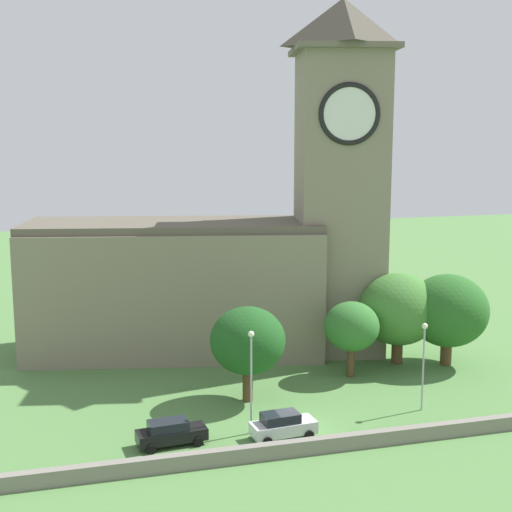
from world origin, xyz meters
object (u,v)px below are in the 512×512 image
tree_riverside_west (448,311)px  church (236,246)px  streetlamp_west_mid (251,366)px  car_white (283,425)px  tree_churchyard (352,327)px  streetlamp_central (424,352)px  tree_by_tower (398,309)px  car_black (171,433)px  tree_riverside_east (248,341)px

tree_riverside_west → church: bearing=151.6°
streetlamp_west_mid → car_white: bearing=-35.9°
tree_churchyard → streetlamp_central: bearing=-75.6°
car_white → tree_churchyard: tree_churchyard is taller
church → tree_by_tower: 16.22m
streetlamp_west_mid → streetlamp_central: (13.67, 0.72, -0.35)m
streetlamp_west_mid → tree_churchyard: streetlamp_west_mid is taller
car_black → tree_riverside_west: size_ratio=0.58×
streetlamp_central → tree_riverside_east: (-12.30, 5.42, 0.31)m
streetlamp_west_mid → tree_riverside_west: size_ratio=0.89×
streetlamp_central → tree_riverside_west: (7.44, 9.36, 0.46)m
streetlamp_central → tree_churchyard: 8.89m
streetlamp_west_mid → tree_by_tower: size_ratio=0.89×
streetlamp_west_mid → tree_riverside_east: 6.29m
tree_churchyard → car_black: bearing=-150.5°
car_white → streetlamp_central: size_ratio=0.68×
streetlamp_central → tree_riverside_west: 11.97m
car_black → car_white: bearing=-7.0°
church → car_black: 23.96m
car_white → streetlamp_central: 12.52m
tree_riverside_east → car_black: bearing=-137.4°
tree_riverside_east → car_white: bearing=-86.2°
tree_riverside_west → tree_churchyard: size_ratio=1.26×
car_black → streetlamp_west_mid: streetlamp_west_mid is taller
church → tree_churchyard: 13.99m
streetlamp_central → car_white: bearing=-170.0°
car_black → tree_riverside_west: 29.15m
streetlamp_west_mid → streetlamp_central: bearing=3.0°
tree_riverside_west → tree_riverside_east: bearing=-168.7°
streetlamp_west_mid → tree_riverside_east: tree_riverside_east is taller
car_black → tree_riverside_west: bearing=21.3°
church → tree_riverside_east: church is taller
church → car_white: bearing=-95.2°
tree_riverside_west → tree_riverside_east: (-19.74, -3.93, -0.15)m
tree_riverside_west → tree_churchyard: (-9.66, -0.75, -0.59)m
tree_by_tower → tree_riverside_west: 4.40m
car_white → tree_riverside_west: bearing=30.7°
tree_by_tower → tree_riverside_east: tree_by_tower is taller
car_white → tree_riverside_west: (19.24, 11.43, 4.11)m
church → streetlamp_west_mid: church is taller
church → tree_riverside_east: (-2.39, -13.33, -5.33)m
streetlamp_west_mid → streetlamp_central: streetlamp_west_mid is taller
streetlamp_west_mid → streetlamp_central: size_ratio=1.09×
church → car_black: size_ratio=7.30×
streetlamp_west_mid → tree_churchyard: size_ratio=1.12×
tree_churchyard → tree_riverside_east: tree_riverside_east is taller
tree_riverside_west → tree_churchyard: tree_riverside_west is taller
streetlamp_west_mid → tree_riverside_west: (21.12, 10.07, 0.11)m
tree_by_tower → tree_riverside_east: bearing=-160.5°
streetlamp_central → tree_riverside_east: size_ratio=0.90×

